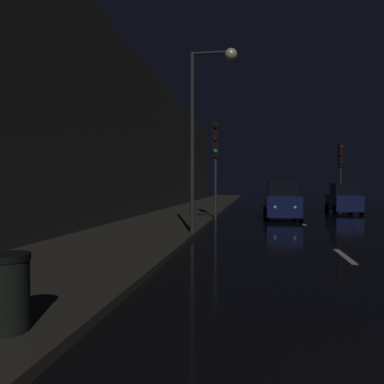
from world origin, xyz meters
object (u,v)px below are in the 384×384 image
car_approaching_headlights (282,201)px  trash_bin_curbside (7,292)px  streetlamp_overhead (205,112)px  traffic_light_far_right (341,161)px  car_parked_right_far (343,200)px  traffic_light_far_left (216,148)px

car_approaching_headlights → trash_bin_curbside: bearing=-13.9°
streetlamp_overhead → traffic_light_far_right: bearing=64.9°
car_parked_right_far → car_approaching_headlights: bearing=139.5°
streetlamp_overhead → car_parked_right_far: streetlamp_overhead is taller
trash_bin_curbside → car_approaching_headlights: car_approaching_headlights is taller
traffic_light_far_left → streetlamp_overhead: streetlamp_overhead is taller
traffic_light_far_right → car_approaching_headlights: size_ratio=1.22×
streetlamp_overhead → car_approaching_headlights: streetlamp_overhead is taller
car_approaching_headlights → car_parked_right_far: size_ratio=1.07×
traffic_light_far_right → streetlamp_overhead: (-8.54, -18.22, 0.73)m
traffic_light_far_left → car_approaching_headlights: bearing=110.6°
streetlamp_overhead → car_approaching_headlights: size_ratio=1.59×
trash_bin_curbside → traffic_light_far_left: bearing=86.9°
car_approaching_headlights → car_parked_right_far: bearing=139.5°
trash_bin_curbside → car_parked_right_far: 24.93m
streetlamp_overhead → car_parked_right_far: bearing=60.2°
traffic_light_far_right → traffic_light_far_left: (-8.82, -11.51, 0.07)m
streetlamp_overhead → car_parked_right_far: size_ratio=1.69×
traffic_light_far_right → trash_bin_curbside: traffic_light_far_right is taller
streetlamp_overhead → car_approaching_headlights: (3.31, 8.34, -3.55)m
traffic_light_far_left → car_parked_right_far: bearing=126.6°
traffic_light_far_right → streetlamp_overhead: bearing=-28.2°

